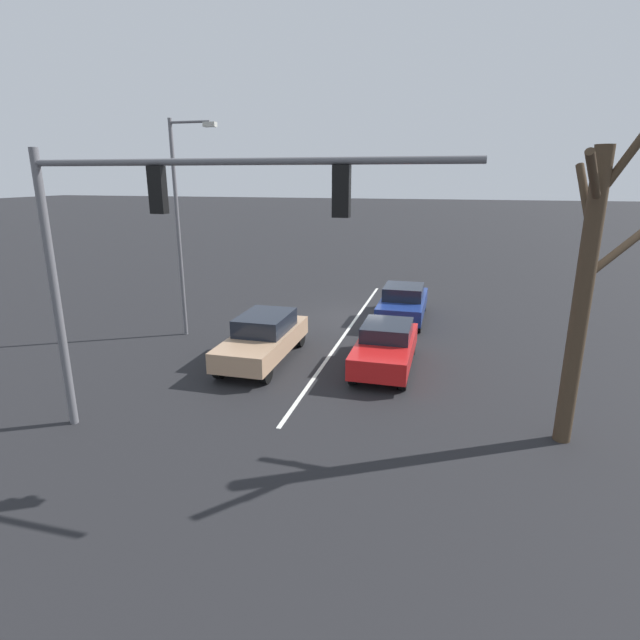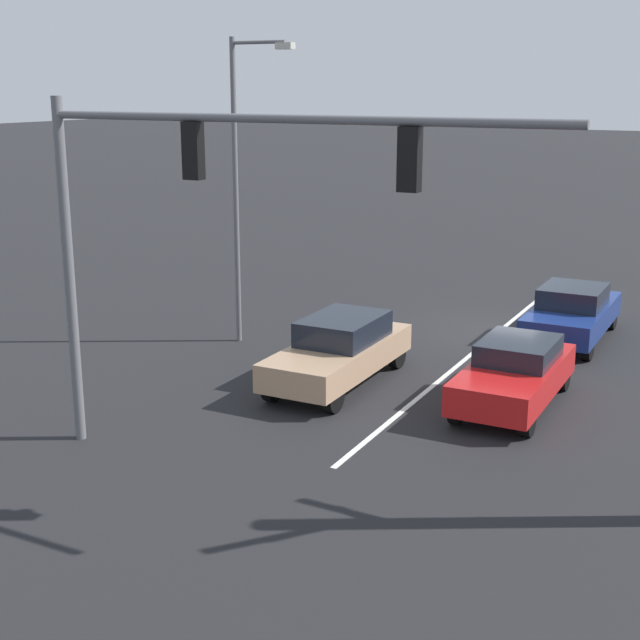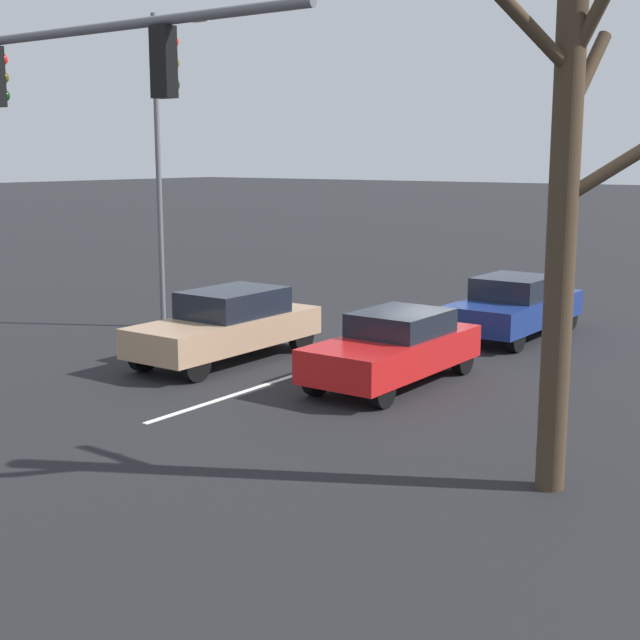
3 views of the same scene
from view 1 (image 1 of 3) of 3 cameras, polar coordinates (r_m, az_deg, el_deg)
The scene contains 8 objects.
ground_plane at distance 21.91m, azimuth 4.25°, elevation 0.33°, with size 240.00×240.00×0.00m, color black.
lane_stripe_left_divider at distance 19.83m, azimuth 3.08°, elevation -1.32°, with size 0.12×16.40×0.01m, color silver.
car_tan_midlane_front at distance 16.65m, azimuth -6.46°, elevation -1.97°, with size 1.75×4.67×1.55m.
car_red_leftlane_front at distance 16.09m, azimuth 7.52°, elevation -2.93°, with size 1.72×4.21×1.42m.
car_navy_leftlane_second at distance 21.54m, azimuth 9.48°, elevation 2.00°, with size 1.81×4.53×1.51m.
traffic_signal_gantry at distance 11.21m, azimuth -18.35°, elevation 9.60°, with size 9.41×0.37×6.54m.
street_lamp_right_shoulder at distance 19.25m, azimuth -15.51°, elevation 11.37°, with size 1.81×0.24×7.89m.
bare_tree_near at distance 12.12m, azimuth 28.10°, elevation 3.63°, with size 2.05×2.27×7.05m.
Camera 1 is at (-3.79, 20.74, 5.94)m, focal length 28.00 mm.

